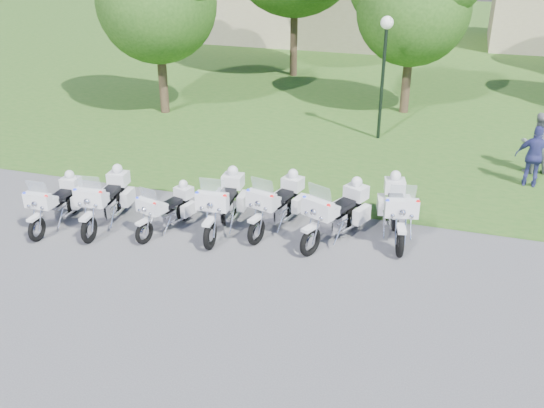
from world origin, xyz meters
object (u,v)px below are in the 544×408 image
(bystander_b, at_px, (536,143))
(motorcycle_1, at_px, (106,199))
(motorcycle_2, at_px, (168,209))
(motorcycle_6, at_px, (397,209))
(motorcycle_3, at_px, (224,203))
(motorcycle_5, at_px, (337,213))
(bystander_c, at_px, (535,157))
(motorcycle_4, at_px, (278,203))
(motorcycle_0, at_px, (57,202))
(lamp_post, at_px, (385,48))

(bystander_b, bearing_deg, motorcycle_1, 16.40)
(motorcycle_1, height_order, motorcycle_2, motorcycle_1)
(motorcycle_1, xyz_separation_m, motorcycle_6, (7.26, 1.61, 0.02))
(motorcycle_3, xyz_separation_m, motorcycle_5, (2.88, 0.31, -0.00))
(motorcycle_5, xyz_separation_m, bystander_c, (4.87, 4.96, 0.20))
(bystander_c, bearing_deg, bystander_b, -90.35)
(motorcycle_3, relative_size, bystander_b, 1.34)
(motorcycle_1, bearing_deg, motorcycle_3, -173.13)
(motorcycle_4, relative_size, motorcycle_6, 0.96)
(motorcycle_0, relative_size, motorcycle_1, 0.90)
(bystander_b, bearing_deg, lamp_post, -36.13)
(motorcycle_4, distance_m, motorcycle_5, 1.59)
(motorcycle_0, height_order, motorcycle_3, motorcycle_3)
(motorcycle_0, bearing_deg, motorcycle_5, -170.82)
(motorcycle_2, bearing_deg, bystander_b, -127.18)
(motorcycle_3, xyz_separation_m, bystander_c, (7.75, 5.28, 0.20))
(motorcycle_1, height_order, motorcycle_5, motorcycle_5)
(motorcycle_3, bearing_deg, lamp_post, -111.59)
(motorcycle_0, height_order, motorcycle_2, motorcycle_0)
(motorcycle_5, height_order, motorcycle_6, motorcycle_5)
(bystander_b, bearing_deg, motorcycle_0, 15.10)
(motorcycle_2, bearing_deg, motorcycle_3, -144.37)
(motorcycle_3, distance_m, motorcycle_6, 4.36)
(motorcycle_2, relative_size, motorcycle_4, 0.84)
(motorcycle_1, distance_m, bystander_b, 12.98)
(motorcycle_0, distance_m, motorcycle_3, 4.36)
(motorcycle_0, xyz_separation_m, motorcycle_1, (1.22, 0.41, 0.07))
(motorcycle_1, relative_size, motorcycle_3, 0.96)
(motorcycle_0, distance_m, motorcycle_2, 2.93)
(motorcycle_1, relative_size, bystander_b, 1.29)
(motorcycle_1, distance_m, motorcycle_4, 4.45)
(motorcycle_2, distance_m, lamp_post, 10.01)
(motorcycle_2, distance_m, motorcycle_4, 2.82)
(motorcycle_4, relative_size, bystander_c, 1.31)
(motorcycle_3, xyz_separation_m, lamp_post, (2.77, 8.24, 2.51))
(motorcycle_1, bearing_deg, lamp_post, -128.21)
(motorcycle_3, distance_m, motorcycle_4, 1.38)
(motorcycle_2, xyz_separation_m, motorcycle_4, (2.65, 0.95, 0.11))
(motorcycle_1, height_order, lamp_post, lamp_post)
(motorcycle_0, xyz_separation_m, motorcycle_3, (4.23, 1.05, 0.09))
(lamp_post, bearing_deg, motorcycle_1, -123.06)
(motorcycle_0, height_order, bystander_b, bystander_b)
(motorcycle_1, distance_m, motorcycle_6, 7.44)
(motorcycle_5, xyz_separation_m, lamp_post, (-0.11, 7.93, 2.51))
(motorcycle_5, distance_m, bystander_c, 6.95)
(lamp_post, distance_m, bystander_b, 5.86)
(motorcycle_2, bearing_deg, lamp_post, -99.40)
(motorcycle_3, xyz_separation_m, bystander_b, (7.87, 6.44, 0.24))
(motorcycle_3, height_order, bystander_c, bystander_c)
(motorcycle_3, distance_m, bystander_c, 9.37)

